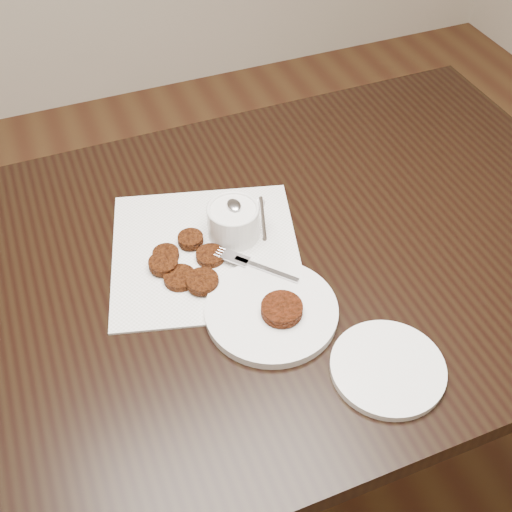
{
  "coord_description": "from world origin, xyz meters",
  "views": [
    {
      "loc": [
        -0.25,
        -0.58,
        1.58
      ],
      "look_at": [
        0.02,
        0.11,
        0.8
      ],
      "focal_mm": 44.61,
      "sensor_mm": 36.0,
      "label": 1
    }
  ],
  "objects_px": {
    "napkin": "(206,252)",
    "plate_empty": "(388,368)",
    "sauce_ramekin": "(233,208)",
    "table": "(264,371)",
    "plate_with_patty": "(271,308)"
  },
  "relations": [
    {
      "from": "table",
      "to": "sauce_ramekin",
      "type": "bearing_deg",
      "value": 118.96
    },
    {
      "from": "napkin",
      "to": "plate_empty",
      "type": "distance_m",
      "value": 0.39
    },
    {
      "from": "sauce_ramekin",
      "to": "plate_empty",
      "type": "height_order",
      "value": "sauce_ramekin"
    },
    {
      "from": "table",
      "to": "plate_empty",
      "type": "distance_m",
      "value": 0.49
    },
    {
      "from": "plate_with_patty",
      "to": "table",
      "type": "bearing_deg",
      "value": 71.02
    },
    {
      "from": "napkin",
      "to": "plate_empty",
      "type": "xyz_separation_m",
      "value": [
        0.18,
        -0.34,
        0.0
      ]
    },
    {
      "from": "plate_with_patty",
      "to": "plate_empty",
      "type": "distance_m",
      "value": 0.21
    },
    {
      "from": "plate_empty",
      "to": "sauce_ramekin",
      "type": "bearing_deg",
      "value": 107.58
    },
    {
      "from": "table",
      "to": "plate_empty",
      "type": "bearing_deg",
      "value": -75.25
    },
    {
      "from": "napkin",
      "to": "sauce_ramekin",
      "type": "xyz_separation_m",
      "value": [
        0.06,
        0.02,
        0.07
      ]
    },
    {
      "from": "napkin",
      "to": "sauce_ramekin",
      "type": "bearing_deg",
      "value": 19.09
    },
    {
      "from": "sauce_ramekin",
      "to": "plate_empty",
      "type": "bearing_deg",
      "value": -72.42
    },
    {
      "from": "sauce_ramekin",
      "to": "plate_empty",
      "type": "xyz_separation_m",
      "value": [
        0.12,
        -0.37,
        -0.06
      ]
    },
    {
      "from": "table",
      "to": "plate_empty",
      "type": "xyz_separation_m",
      "value": [
        0.08,
        -0.3,
        0.38
      ]
    },
    {
      "from": "napkin",
      "to": "sauce_ramekin",
      "type": "height_order",
      "value": "sauce_ramekin"
    }
  ]
}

